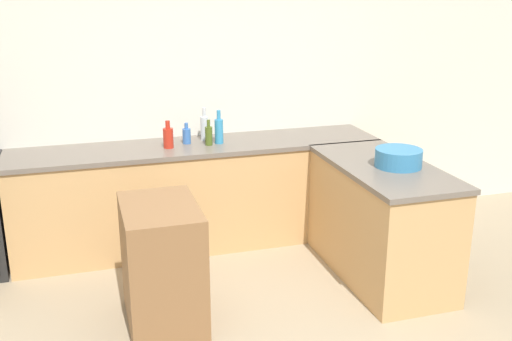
% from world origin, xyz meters
% --- Properties ---
extents(wall_back, '(8.00, 0.06, 2.70)m').
position_xyz_m(wall_back, '(0.00, 2.32, 1.35)').
color(wall_back, silver).
rests_on(wall_back, ground_plane).
extents(counter_back, '(3.21, 0.66, 0.92)m').
position_xyz_m(counter_back, '(0.00, 1.97, 0.46)').
color(counter_back, tan).
rests_on(counter_back, ground_plane).
extents(counter_peninsula, '(0.69, 1.43, 0.92)m').
position_xyz_m(counter_peninsula, '(1.26, 0.95, 0.46)').
color(counter_peninsula, tan).
rests_on(counter_peninsula, ground_plane).
extents(island_table, '(0.50, 0.73, 0.87)m').
position_xyz_m(island_table, '(-0.51, 0.72, 0.43)').
color(island_table, brown).
rests_on(island_table, ground_plane).
extents(mixing_bowl, '(0.36, 0.36, 0.14)m').
position_xyz_m(mixing_bowl, '(1.33, 0.88, 0.99)').
color(mixing_bowl, teal).
rests_on(mixing_bowl, counter_peninsula).
extents(vinegar_bottle_clear, '(0.07, 0.07, 0.29)m').
position_xyz_m(vinegar_bottle_clear, '(0.09, 2.10, 1.04)').
color(vinegar_bottle_clear, silver).
rests_on(vinegar_bottle_clear, counter_back).
extents(olive_oil_bottle, '(0.06, 0.06, 0.22)m').
position_xyz_m(olive_oil_bottle, '(0.09, 1.92, 1.01)').
color(olive_oil_bottle, '#475B1E').
rests_on(olive_oil_bottle, counter_back).
extents(hot_sauce_bottle, '(0.09, 0.09, 0.23)m').
position_xyz_m(hot_sauce_bottle, '(-0.26, 1.92, 1.02)').
color(hot_sauce_bottle, red).
rests_on(hot_sauce_bottle, counter_back).
extents(dish_soap_bottle, '(0.08, 0.08, 0.29)m').
position_xyz_m(dish_soap_bottle, '(0.19, 1.95, 1.04)').
color(dish_soap_bottle, '#338CBF').
rests_on(dish_soap_bottle, counter_back).
extents(water_bottle_blue, '(0.07, 0.07, 0.18)m').
position_xyz_m(water_bottle_blue, '(-0.08, 2.02, 1.00)').
color(water_bottle_blue, '#386BB7').
rests_on(water_bottle_blue, counter_back).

